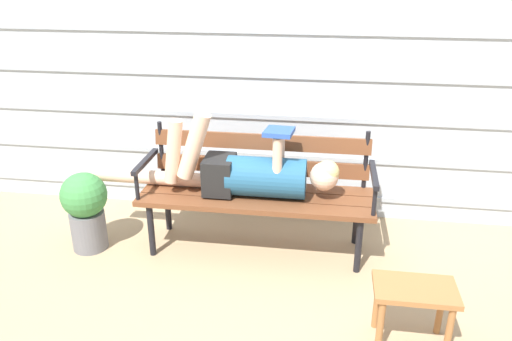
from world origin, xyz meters
name	(u,v)px	position (x,y,z in m)	size (l,w,h in m)	color
ground_plane	(254,255)	(0.00, 0.00, 0.00)	(12.00, 12.00, 0.00)	tan
house_siding	(268,75)	(0.00, 0.73, 1.12)	(5.47, 0.08, 2.24)	#B2BCC6
park_bench	(257,185)	(0.00, 0.16, 0.47)	(1.60, 0.49, 0.84)	brown
reclining_person	(246,172)	(-0.07, 0.09, 0.59)	(1.75, 0.27, 0.59)	#23567A
footstool	(414,299)	(0.95, -0.73, 0.29)	(0.43, 0.26, 0.36)	#9E6638
potted_plant	(86,207)	(-1.18, -0.07, 0.32)	(0.32, 0.32, 0.58)	slate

